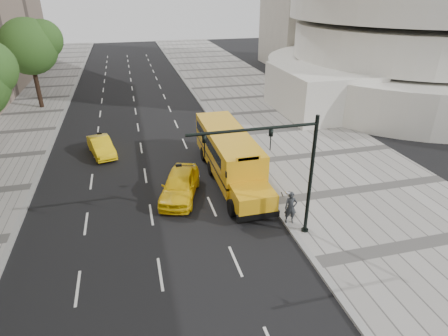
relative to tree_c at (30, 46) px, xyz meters
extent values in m
plane|color=black|center=(10.40, -18.62, -6.31)|extent=(140.00, 140.00, 0.00)
cube|color=#9B9792|center=(22.40, -18.62, -6.23)|extent=(12.00, 140.00, 0.15)
cube|color=gray|center=(16.40, -18.62, -6.23)|extent=(0.30, 140.00, 0.15)
cube|color=gray|center=(2.40, -18.62, -6.23)|extent=(0.30, 140.00, 0.15)
cylinder|color=white|center=(40.40, -4.62, -4.31)|extent=(32.00, 32.00, 4.00)
cylinder|color=white|center=(40.40, -4.62, -0.21)|extent=(26.00, 26.00, 3.60)
cylinder|color=white|center=(40.40, -4.62, 3.99)|extent=(27.60, 27.60, 3.60)
cube|color=white|center=(27.40, -8.62, -4.11)|extent=(8.00, 10.00, 4.40)
cylinder|color=black|center=(-0.10, 0.00, -3.52)|extent=(0.44, 0.44, 5.56)
sphere|color=#284F1A|center=(-0.10, 0.00, -0.04)|extent=(5.46, 5.46, 5.46)
sphere|color=#284F1A|center=(1.26, 0.30, 0.56)|extent=(3.82, 3.82, 3.82)
sphere|color=#284F1A|center=(-1.20, -0.40, -0.44)|extent=(3.55, 3.55, 3.55)
cube|color=gold|center=(14.90, -19.64, -4.53)|extent=(2.50, 9.00, 2.45)
cube|color=gold|center=(14.90, -25.14, -5.21)|extent=(2.20, 2.00, 1.10)
cube|color=black|center=(14.90, -26.02, -5.76)|extent=(2.38, 0.25, 0.35)
cube|color=black|center=(14.90, -19.64, -5.06)|extent=(2.52, 9.00, 0.12)
cube|color=black|center=(14.90, -24.08, -4.06)|extent=(2.05, 0.10, 0.90)
cube|color=black|center=(14.90, -19.14, -4.06)|extent=(2.52, 7.50, 0.70)
cube|color=gold|center=(14.90, -24.09, -3.26)|extent=(1.40, 0.12, 0.28)
ellipsoid|color=silver|center=(16.42, -26.54, -4.41)|extent=(0.32, 0.32, 0.14)
cylinder|color=black|center=(16.18, -26.32, -4.61)|extent=(0.36, 0.47, 0.58)
cylinder|color=black|center=(13.77, -24.84, -5.81)|extent=(0.30, 1.00, 1.00)
cylinder|color=black|center=(16.03, -24.84, -5.81)|extent=(0.30, 1.00, 1.00)
cylinder|color=black|center=(13.77, -19.64, -5.81)|extent=(0.30, 1.00, 1.00)
cylinder|color=black|center=(16.03, -19.64, -5.81)|extent=(0.30, 1.00, 1.00)
cylinder|color=black|center=(13.77, -17.14, -5.81)|extent=(0.30, 1.00, 1.00)
cylinder|color=black|center=(16.03, -17.14, -5.81)|extent=(0.30, 1.00, 1.00)
imported|color=yellow|center=(11.29, -22.05, -5.48)|extent=(3.39, 5.21, 1.65)
imported|color=yellow|center=(6.46, -14.22, -5.63)|extent=(2.40, 4.30, 1.34)
imported|color=#282C2F|center=(16.55, -26.45, -5.25)|extent=(0.74, 0.56, 1.82)
cylinder|color=black|center=(17.00, -27.39, -3.11)|extent=(0.18, 0.18, 6.40)
cylinder|color=black|center=(17.00, -27.39, -6.18)|extent=(0.36, 0.36, 0.25)
cylinder|color=black|center=(14.00, -27.39, -0.31)|extent=(6.00, 0.14, 0.14)
imported|color=black|center=(14.80, -27.39, -0.86)|extent=(0.16, 0.20, 1.00)
imported|color=black|center=(11.80, -27.39, -0.86)|extent=(0.16, 0.20, 1.00)
camera|label=1|loc=(8.91, -41.88, 5.27)|focal=30.00mm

